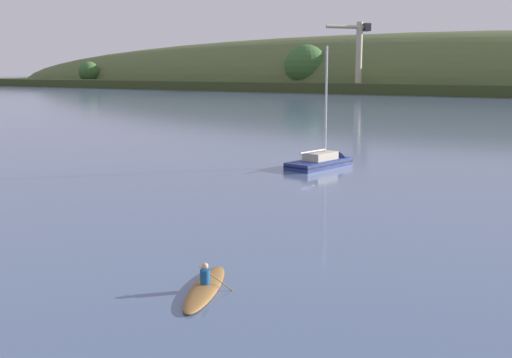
{
  "coord_description": "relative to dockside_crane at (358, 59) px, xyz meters",
  "views": [
    {
      "loc": [
        12.71,
        7.19,
        6.93
      ],
      "look_at": [
        -5.4,
        33.29,
        1.33
      ],
      "focal_mm": 43.39,
      "sensor_mm": 36.0,
      "label": 1
    }
  ],
  "objects": [
    {
      "name": "sailboat_near_mooring",
      "position": [
        61.19,
        -133.06,
        -10.13
      ],
      "size": [
        2.77,
        6.54,
        9.66
      ],
      "rotation": [
        0.0,
        0.0,
        1.46
      ],
      "color": "navy",
      "rests_on": "ground"
    },
    {
      "name": "canoe_with_paddler",
      "position": [
        70.47,
        -158.15,
        -10.16
      ],
      "size": [
        2.73,
        4.33,
        1.02
      ],
      "rotation": [
        0.0,
        0.0,
        2.03
      ],
      "color": "brown",
      "rests_on": "ground"
    },
    {
      "name": "dockside_crane",
      "position": [
        0.0,
        0.0,
        0.0
      ],
      "size": [
        9.95,
        12.27,
        21.14
      ],
      "rotation": [
        0.0,
        0.0,
        4.06
      ],
      "color": "#4C4C51",
      "rests_on": "ground"
    },
    {
      "name": "far_shoreline_hill",
      "position": [
        -2.26,
        39.32,
        -10.09
      ],
      "size": [
        538.64,
        85.16,
        39.87
      ],
      "rotation": [
        0.0,
        0.0,
        -0.0
      ],
      "color": "#35401E",
      "rests_on": "ground"
    }
  ]
}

